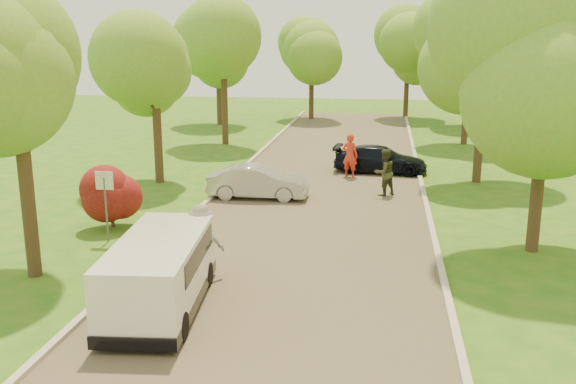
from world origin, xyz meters
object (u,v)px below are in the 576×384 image
Objects in this scene: longboard at (203,271)px; skateboarder at (202,238)px; street_sign at (105,192)px; dark_sedan at (380,159)px; person_olive at (384,172)px; minivan at (160,273)px; silver_sedan at (258,182)px; person_striped at (350,156)px.

skateboarder is (-0.00, 0.00, 0.92)m from longboard.
longboard is at bearing 156.69° from skateboarder.
longboard is at bearing -32.50° from street_sign.
longboard is 0.52× the size of skateboarder.
person_olive is (0.18, -4.33, 0.31)m from dark_sedan.
minivan is 10.45m from silver_sedan.
dark_sedan is at bearing 67.90° from minivan.
minivan is 1.22× the size of silver_sedan.
person_olive is at bearing -77.90° from silver_sedan.
street_sign is 0.57× the size of silver_sedan.
minivan reaches higher than silver_sedan.
person_striped is at bearing -100.81° from longboard.
street_sign is 13.99m from dark_sedan.
silver_sedan reaches higher than longboard.
street_sign is at bearing 149.11° from dark_sedan.
dark_sedan is at bearing -41.24° from silver_sedan.
street_sign reaches higher than minivan.
street_sign is at bearing 2.86° from person_olive.
street_sign is at bearing -29.24° from skateboarder.
person_olive is (8.28, 7.04, -0.64)m from street_sign.
dark_sedan reaches higher than longboard.
person_olive is at bearing -113.14° from longboard.
silver_sedan is at bearing 73.28° from person_striped.
dark_sedan is 14.40m from skateboarder.
street_sign is at bearing -29.24° from longboard.
dark_sedan is 14.41m from longboard.
silver_sedan is 4.92m from person_olive.
skateboarder reaches higher than silver_sedan.
silver_sedan is 1.98× the size of person_striped.
silver_sedan is (3.50, 5.91, -0.93)m from street_sign.
skateboarder is at bearing 166.53° from dark_sedan.
person_olive is (4.78, 1.12, 0.29)m from silver_sedan.
street_sign reaches higher than skateboarder.
minivan is 2.38m from longboard.
minivan reaches higher than longboard.
skateboarder is (0.14, -8.23, 0.39)m from silver_sedan.
silver_sedan is at bearing 144.45° from dark_sedan.
street_sign is 12.27m from person_striped.
dark_sedan is (8.10, 11.37, -0.95)m from street_sign.
silver_sedan is at bearing -85.76° from skateboarder.
minivan is at bearing 84.42° from longboard.
street_sign reaches higher than person_olive.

